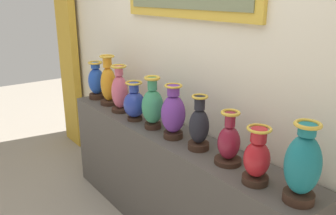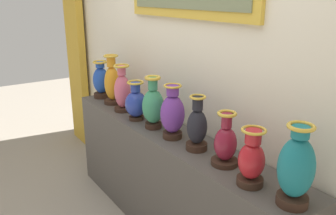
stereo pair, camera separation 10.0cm
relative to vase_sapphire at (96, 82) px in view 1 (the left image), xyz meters
The scene contains 13 objects.
display_shelf 1.19m from the vase_sapphire, ahead, with size 2.31×0.36×0.81m, color #4C4742.
back_wall 1.18m from the vase_sapphire, 14.44° to the left, with size 4.85×0.14×2.88m.
curtain_gold 1.03m from the vase_sapphire, behind, with size 0.39×0.08×2.21m, color gold.
vase_sapphire is the anchor object (origin of this frame).
vase_amber 0.23m from the vase_sapphire, ahead, with size 0.15×0.15×0.43m.
vase_rose 0.46m from the vase_sapphire, ahead, with size 0.14×0.14×0.38m.
vase_cobalt 0.70m from the vase_sapphire, ahead, with size 0.17×0.17×0.30m.
vase_jade 0.92m from the vase_sapphire, ahead, with size 0.15×0.15×0.38m.
vase_violet 1.15m from the vase_sapphire, ahead, with size 0.16×0.16×0.36m.
vase_onyx 1.38m from the vase_sapphire, ahead, with size 0.13×0.13×0.34m.
vase_burgundy 1.63m from the vase_sapphire, ahead, with size 0.15×0.15×0.31m.
vase_crimson 1.86m from the vase_sapphire, ahead, with size 0.13×0.13×0.30m.
vase_teal 2.09m from the vase_sapphire, ahead, with size 0.16×0.16×0.39m.
Camera 1 is at (1.82, -1.37, 1.73)m, focal length 37.61 mm.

